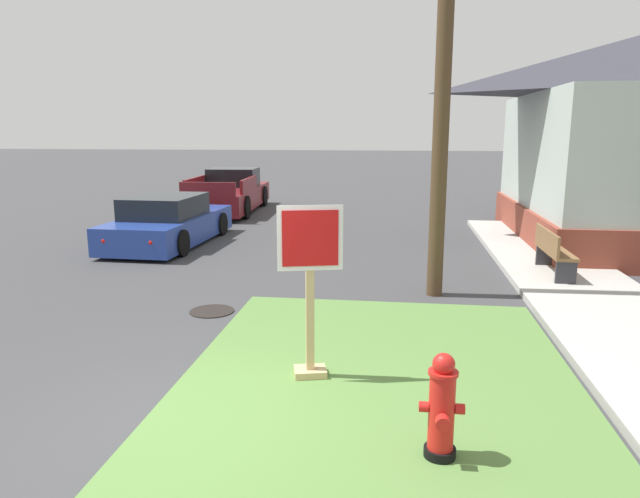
# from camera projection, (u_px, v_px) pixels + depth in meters

# --- Properties ---
(ground_plane) EXTENTS (160.00, 160.00, 0.00)m
(ground_plane) POSITION_uv_depth(u_px,v_px,m) (170.00, 428.00, 5.56)
(ground_plane) COLOR #3D3D3F
(grass_corner_patch) EXTENTS (4.44, 5.53, 0.08)m
(grass_corner_patch) POSITION_uv_depth(u_px,v_px,m) (379.00, 373.00, 6.70)
(grass_corner_patch) COLOR #567F3D
(grass_corner_patch) RESTS_ON ground
(sidewalk_strip) EXTENTS (2.20, 15.48, 0.12)m
(sidewalk_strip) POSITION_uv_depth(u_px,v_px,m) (584.00, 292.00, 10.00)
(sidewalk_strip) COLOR #B2AFA8
(sidewalk_strip) RESTS_ON ground
(fire_hydrant) EXTENTS (0.38, 0.34, 0.94)m
(fire_hydrant) POSITION_uv_depth(u_px,v_px,m) (442.00, 409.00, 4.83)
(fire_hydrant) COLOR black
(fire_hydrant) RESTS_ON grass_corner_patch
(stop_sign) EXTENTS (0.70, 0.36, 1.96)m
(stop_sign) POSITION_uv_depth(u_px,v_px,m) (310.00, 297.00, 6.36)
(stop_sign) COLOR tan
(stop_sign) RESTS_ON grass_corner_patch
(manhole_cover) EXTENTS (0.70, 0.70, 0.02)m
(manhole_cover) POSITION_uv_depth(u_px,v_px,m) (212.00, 311.00, 9.11)
(manhole_cover) COLOR black
(manhole_cover) RESTS_ON ground
(parked_sedan_blue) EXTENTS (2.04, 4.53, 1.25)m
(parked_sedan_blue) POSITION_uv_depth(u_px,v_px,m) (169.00, 223.00, 14.44)
(parked_sedan_blue) COLOR #233D93
(parked_sedan_blue) RESTS_ON ground
(pickup_truck_maroon) EXTENTS (2.29, 5.60, 1.48)m
(pickup_truck_maroon) POSITION_uv_depth(u_px,v_px,m) (229.00, 194.00, 20.34)
(pickup_truck_maroon) COLOR maroon
(pickup_truck_maroon) RESTS_ON ground
(street_bench) EXTENTS (0.41, 1.65, 0.85)m
(street_bench) POSITION_uv_depth(u_px,v_px,m) (553.00, 250.00, 10.97)
(street_bench) COLOR brown
(street_bench) RESTS_ON sidewalk_strip
(utility_pole) EXTENTS (1.69, 0.27, 9.06)m
(utility_pole) POSITION_uv_depth(u_px,v_px,m) (446.00, 6.00, 9.10)
(utility_pole) COLOR #4C3823
(utility_pole) RESTS_ON ground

